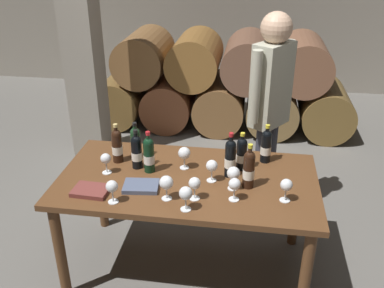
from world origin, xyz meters
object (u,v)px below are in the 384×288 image
(wine_bottle_0, at_px, (136,142))
(wine_bottle_4, at_px, (249,169))
(wine_glass_5, at_px, (106,159))
(wine_glass_8, at_px, (212,166))
(wine_bottle_2, at_px, (230,158))
(wine_glass_9, at_px, (235,185))
(wine_bottle_7, at_px, (137,151))
(wine_glass_1, at_px, (233,174))
(wine_glass_3, at_px, (184,154))
(dining_table, at_px, (188,189))
(sommelier_presenting, at_px, (270,101))
(tasting_notebook, at_px, (91,191))
(wine_bottle_5, at_px, (149,154))
(wine_bottle_6, at_px, (117,145))
(wine_glass_2, at_px, (112,187))
(wine_glass_7, at_px, (186,194))
(wine_glass_4, at_px, (195,184))
(wine_bottle_3, at_px, (242,153))
(wine_glass_6, at_px, (166,183))
(leather_ledger, at_px, (141,186))
(wine_bottle_1, at_px, (266,146))

(wine_bottle_0, distance_m, wine_bottle_4, 0.85)
(wine_glass_5, height_order, wine_glass_8, wine_glass_8)
(wine_bottle_2, xyz_separation_m, wine_glass_9, (0.05, -0.28, -0.03))
(wine_bottle_7, bearing_deg, wine_glass_1, -15.10)
(wine_glass_3, bearing_deg, wine_glass_8, -34.45)
(dining_table, relative_size, wine_bottle_4, 5.66)
(wine_bottle_7, relative_size, wine_glass_9, 1.91)
(sommelier_presenting, bearing_deg, wine_glass_3, -132.19)
(wine_bottle_0, distance_m, tasting_notebook, 0.52)
(wine_bottle_5, xyz_separation_m, wine_glass_5, (-0.28, -0.07, -0.02))
(dining_table, distance_m, wine_glass_8, 0.25)
(wine_bottle_2, relative_size, wine_bottle_6, 1.09)
(wine_bottle_0, xyz_separation_m, wine_bottle_5, (0.14, -0.18, 0.01))
(wine_glass_1, relative_size, wine_glass_2, 1.05)
(wine_glass_2, bearing_deg, wine_bottle_4, 20.37)
(wine_glass_8, bearing_deg, wine_bottle_6, 166.26)
(wine_glass_7, height_order, sommelier_presenting, sommelier_presenting)
(wine_glass_4, height_order, wine_glass_7, wine_glass_7)
(wine_glass_8, bearing_deg, wine_glass_4, -109.55)
(wine_bottle_3, bearing_deg, dining_table, -153.01)
(wine_glass_7, bearing_deg, wine_glass_4, 73.80)
(wine_bottle_2, relative_size, sommelier_presenting, 0.18)
(wine_bottle_0, bearing_deg, wine_bottle_7, -72.29)
(wine_bottle_3, distance_m, wine_glass_3, 0.39)
(wine_bottle_4, xyz_separation_m, wine_bottle_5, (-0.66, 0.10, -0.00))
(wine_bottle_2, height_order, wine_glass_2, wine_bottle_2)
(wine_bottle_5, height_order, wine_bottle_7, wine_bottle_5)
(wine_bottle_0, height_order, sommelier_presenting, sommelier_presenting)
(wine_glass_7, bearing_deg, wine_bottle_5, 127.69)
(wine_bottle_0, xyz_separation_m, wine_glass_8, (0.57, -0.24, -0.01))
(wine_glass_6, bearing_deg, wine_glass_4, 8.77)
(leather_ledger, bearing_deg, wine_bottle_5, 82.96)
(sommelier_presenting, bearing_deg, leather_ledger, -130.91)
(wine_bottle_6, xyz_separation_m, wine_glass_6, (0.43, -0.41, -0.01))
(wine_glass_7, relative_size, wine_glass_8, 1.02)
(wine_bottle_3, bearing_deg, wine_bottle_1, 38.85)
(wine_glass_4, bearing_deg, dining_table, 108.89)
(wine_glass_1, relative_size, wine_glass_5, 1.08)
(wine_glass_8, bearing_deg, wine_glass_7, -108.40)
(wine_glass_6, xyz_separation_m, wine_glass_8, (0.25, 0.25, -0.01))
(wine_glass_7, distance_m, sommelier_presenting, 1.22)
(wine_bottle_4, height_order, wine_glass_2, wine_bottle_4)
(wine_bottle_4, relative_size, sommelier_presenting, 0.18)
(wine_glass_5, distance_m, wine_glass_8, 0.71)
(wine_bottle_7, bearing_deg, dining_table, -13.91)
(wine_glass_2, distance_m, wine_glass_3, 0.59)
(wine_glass_1, relative_size, wine_glass_6, 0.98)
(wine_glass_7, bearing_deg, dining_table, 97.41)
(wine_glass_7, distance_m, tasting_notebook, 0.63)
(wine_bottle_6, height_order, wine_glass_1, wine_bottle_6)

